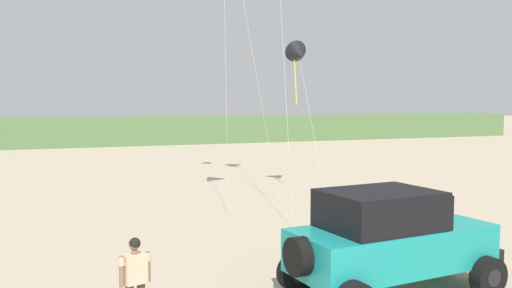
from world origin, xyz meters
TOP-DOWN VIEW (x-y plane):
  - dune_ridge at (0.76, 46.72)m, footprint 90.00×6.19m
  - jeep at (3.08, 3.76)m, footprint 4.96×2.81m
  - person_watching at (-2.25, 3.93)m, footprint 0.61×0.38m
  - kite_green_box at (6.71, 16.20)m, footprint 1.32×3.56m

SIDE VIEW (x-z plane):
  - person_watching at x=-2.25m, z-range 0.10..1.77m
  - jeep at x=3.08m, z-range 0.07..2.33m
  - dune_ridge at x=0.76m, z-range 0.00..2.50m
  - kite_green_box at x=6.71m, z-range 2.72..9.59m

